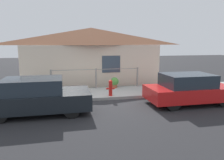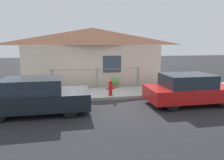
# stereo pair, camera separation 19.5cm
# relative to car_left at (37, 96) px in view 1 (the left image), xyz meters

# --- Properties ---
(ground_plane) EXTENTS (60.00, 60.00, 0.00)m
(ground_plane) POSITION_rel_car_left_xyz_m (2.74, 1.30, -0.67)
(ground_plane) COLOR #262628
(sidewalk) EXTENTS (24.00, 2.33, 0.14)m
(sidewalk) POSITION_rel_car_left_xyz_m (2.74, 2.47, -0.60)
(sidewalk) COLOR #9E9E99
(sidewalk) RESTS_ON ground_plane
(house) EXTENTS (8.65, 2.23, 3.55)m
(house) POSITION_rel_car_left_xyz_m (2.74, 5.32, 2.15)
(house) COLOR beige
(house) RESTS_ON ground_plane
(fence) EXTENTS (4.90, 0.10, 1.10)m
(fence) POSITION_rel_car_left_xyz_m (2.74, 3.48, 0.08)
(fence) COLOR gray
(fence) RESTS_ON sidewalk
(car_left) EXTENTS (3.88, 1.80, 1.36)m
(car_left) POSITION_rel_car_left_xyz_m (0.00, 0.00, 0.00)
(car_left) COLOR black
(car_left) RESTS_ON ground_plane
(car_right) EXTENTS (3.75, 1.75, 1.32)m
(car_right) POSITION_rel_car_left_xyz_m (6.31, 0.00, -0.01)
(car_right) COLOR red
(car_right) RESTS_ON ground_plane
(fire_hydrant) EXTENTS (0.41, 0.18, 0.77)m
(fire_hydrant) POSITION_rel_car_left_xyz_m (3.15, 1.58, -0.13)
(fire_hydrant) COLOR red
(fire_hydrant) RESTS_ON sidewalk
(potted_plant_near_hydrant) EXTENTS (0.46, 0.46, 0.58)m
(potted_plant_near_hydrant) POSITION_rel_car_left_xyz_m (3.76, 3.36, -0.21)
(potted_plant_near_hydrant) COLOR #9E5638
(potted_plant_near_hydrant) RESTS_ON sidewalk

